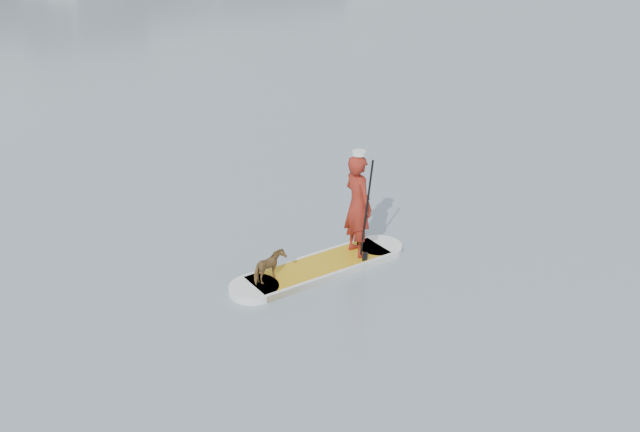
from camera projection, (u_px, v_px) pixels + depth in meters
ground at (191, 247)px, 12.59m from camera, size 140.00×140.00×0.00m
paddleboard at (320, 267)px, 11.80m from camera, size 3.30×0.96×0.12m
paddler at (358, 205)px, 11.79m from camera, size 0.50×0.69×1.76m
white_cap at (359, 153)px, 11.40m from camera, size 0.22×0.22×0.07m
dog at (269, 267)px, 11.18m from camera, size 0.63×0.40×0.49m
paddle at (366, 224)px, 11.61m from camera, size 0.10×0.30×2.00m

